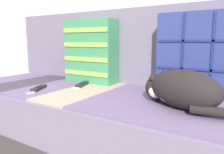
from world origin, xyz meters
name	(u,v)px	position (x,y,z in m)	size (l,w,h in m)	color
couch	(107,127)	(0.00, 0.16, 0.21)	(2.11, 0.79, 0.43)	#3D3838
sofa_backrest	(133,47)	(0.00, 0.48, 0.68)	(2.06, 0.14, 0.50)	slate
throw_pillow_quilted	(199,55)	(0.46, 0.33, 0.65)	(0.42, 0.14, 0.43)	navy
throw_pillow_striped	(91,52)	(-0.25, 0.33, 0.64)	(0.37, 0.14, 0.43)	#3D8956
sleeping_cat	(179,89)	(0.43, 0.07, 0.51)	(0.40, 0.30, 0.17)	black
game_remote_near	(82,85)	(-0.22, 0.19, 0.44)	(0.10, 0.20, 0.02)	black
game_remote_far	(38,88)	(-0.36, -0.04, 0.44)	(0.12, 0.19, 0.02)	black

